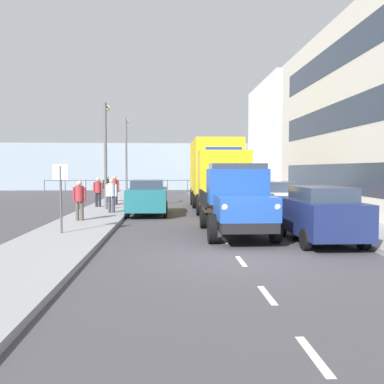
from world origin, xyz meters
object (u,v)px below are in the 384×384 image
Objects in this scene: lorry_cargo_yellow at (217,172)px; car_navy_kerbside_near at (319,213)px; lamp_post_promenade at (106,145)px; lamp_post_far at (126,150)px; pedestrian_strolling at (98,190)px; pedestrian_with_bag at (111,193)px; car_red_kerbside_2 at (250,193)px; truck_vintage_blue at (237,201)px; car_white_kerbside_1 at (275,200)px; pedestrian_by_lamp at (79,197)px; pedestrian_couple_b at (107,187)px; car_teal_oppositeside_0 at (148,197)px; pedestrian_couple_a at (115,187)px; street_sign at (61,186)px.

car_navy_kerbside_near is (-1.98, 10.30, -1.18)m from lorry_cargo_yellow.
lamp_post_promenade is 9.63m from lamp_post_far.
pedestrian_with_bag is at bearing 110.91° from pedestrian_strolling.
lamp_post_promenade is at bearing 89.70° from lamp_post_far.
truck_vintage_blue is at bearing 76.15° from car_red_kerbside_2.
pedestrian_by_lamp reaches higher than car_white_kerbside_1.
truck_vintage_blue is 1.45× the size of car_navy_kerbside_near.
pedestrian_with_bag is 0.28× the size of lamp_post_far.
car_teal_oppositeside_0 is at bearing 114.97° from pedestrian_couple_b.
pedestrian_with_bag reaches higher than car_red_kerbside_2.
pedestrian_strolling is at bearing -32.38° from car_white_kerbside_1.
car_teal_oppositeside_0 is at bearing 34.94° from lorry_cargo_yellow.
lorry_cargo_yellow reaches higher than car_teal_oppositeside_0.
car_red_kerbside_2 is at bearing -90.00° from car_white_kerbside_1.
pedestrian_by_lamp is at bearing 42.28° from lorry_cargo_yellow.
car_navy_kerbside_near is 2.29× the size of pedestrian_couple_a.
lorry_cargo_yellow is 6.14m from lamp_post_promenade.
lamp_post_far reaches higher than pedestrian_couple_a.
street_sign is (6.13, 8.94, -0.39)m from lorry_cargo_yellow.
truck_vintage_blue is 4.60m from car_white_kerbside_1.
car_red_kerbside_2 is at bearing 132.89° from lamp_post_far.
car_teal_oppositeside_0 is (5.65, -2.47, -0.00)m from car_white_kerbside_1.
car_red_kerbside_2 is at bearing -90.00° from car_navy_kerbside_near.
truck_vintage_blue is 2.68m from car_navy_kerbside_near.
pedestrian_by_lamp is at bearing 36.52° from car_red_kerbside_2.
lamp_post_promenade is at bearing -28.38° from car_white_kerbside_1.
lamp_post_promenade is (5.58, -8.23, 2.33)m from truck_vintage_blue.
lorry_cargo_yellow is 5.54m from car_white_kerbside_1.
car_white_kerbside_1 is at bearing 151.62° from lamp_post_promenade.
car_white_kerbside_1 is 9.04m from street_sign.
pedestrian_with_bag is at bearing 22.87° from car_red_kerbside_2.
pedestrian_by_lamp is 3.32m from street_sign.
lamp_post_promenade is (7.90, 1.18, 2.61)m from car_red_kerbside_2.
car_red_kerbside_2 is 2.04× the size of street_sign.
pedestrian_by_lamp is (6.25, 5.68, -0.97)m from lorry_cargo_yellow.
pedestrian_strolling reaches higher than car_navy_kerbside_near.
pedestrian_couple_a is at bearing -92.79° from pedestrian_by_lamp.
car_red_kerbside_2 is at bearing -179.81° from pedestrian_strolling.
pedestrian_couple_a is (2.21, -4.65, 0.25)m from car_teal_oppositeside_0.
street_sign reaches higher than car_white_kerbside_1.
car_red_kerbside_2 is at bearing -171.53° from lamp_post_promenade.
car_white_kerbside_1 is at bearing 162.40° from pedestrian_with_bag.
pedestrian_couple_b is 0.30× the size of lamp_post_promenade.
lorry_cargo_yellow is 2.34m from car_red_kerbside_2.
lorry_cargo_yellow reaches higher than pedestrian_with_bag.
pedestrian_strolling is 9.36m from street_sign.
lorry_cargo_yellow is 5.04× the size of pedestrian_by_lamp.
street_sign is (2.47, 6.38, 0.79)m from car_teal_oppositeside_0.
lamp_post_promenade is at bearing -74.54° from pedestrian_with_bag.
car_navy_kerbside_near is at bearing 150.69° from pedestrian_by_lamp.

